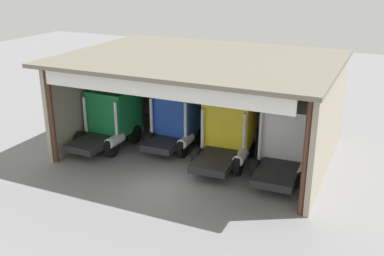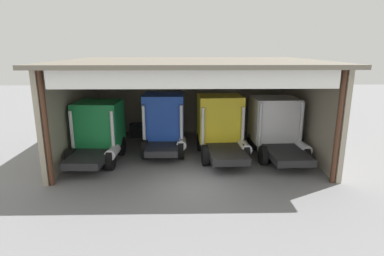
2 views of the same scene
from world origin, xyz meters
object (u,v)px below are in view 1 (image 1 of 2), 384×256
Objects in this scene: oil_drum at (177,117)px; truck_green_center_right_bay at (112,117)px; truck_white_right_bay at (288,138)px; truck_blue_left_bay at (177,116)px; truck_yellow_center_bay at (228,129)px; tool_cart at (169,117)px.

truck_green_center_right_bay is at bearing -109.68° from oil_drum.
truck_white_right_bay reaches higher than oil_drum.
truck_blue_left_bay is 0.81× the size of truck_white_right_bay.
truck_blue_left_bay is 3.39m from truck_yellow_center_bay.
truck_white_right_bay is 5.31× the size of tool_cart.
truck_white_right_bay is at bearing -23.45° from tool_cart.
truck_blue_left_bay is 4.30× the size of tool_cart.
truck_blue_left_bay reaches higher than truck_white_right_bay.
truck_blue_left_bay reaches higher than tool_cart.
truck_yellow_center_bay is 3.20m from truck_white_right_bay.
truck_yellow_center_bay is (6.87, 0.71, 0.06)m from truck_green_center_right_bay.
oil_drum is (-1.78, 3.55, -1.42)m from truck_blue_left_bay.
tool_cart reaches higher than oil_drum.
truck_blue_left_bay is 4.02m from tool_cart.
truck_white_right_bay is 6.24× the size of oil_drum.
truck_white_right_bay is 9.41m from oil_drum.
oil_drum is at bearing 116.71° from truck_blue_left_bay.
truck_green_center_right_bay is 4.87m from tool_cart.
truck_yellow_center_bay is 6.79m from tool_cart.
truck_yellow_center_bay reaches higher than oil_drum.
truck_white_right_bay is (3.20, 0.02, -0.04)m from truck_yellow_center_bay.
truck_green_center_right_bay is 0.91× the size of truck_white_right_bay.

